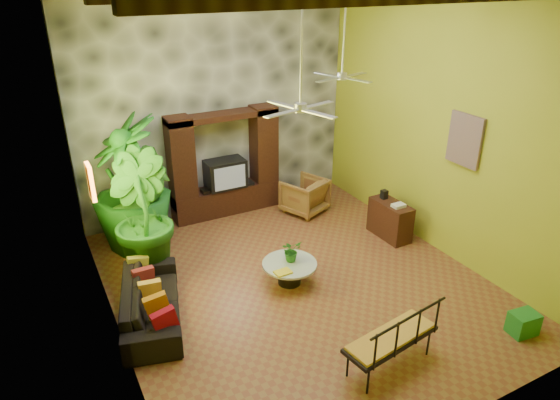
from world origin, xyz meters
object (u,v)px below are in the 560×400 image
green_bin (523,323)px  wicker_armchair (305,196)px  ceiling_fan_back (343,65)px  iron_bench (395,337)px  sofa (151,301)px  entertainment_center (225,171)px  coffee_table (289,270)px  tall_plant_a (146,194)px  side_console (390,220)px  tall_plant_c (131,184)px  ceiling_fan_front (301,93)px  tall_plant_b (140,216)px

green_bin → wicker_armchair: bearing=98.7°
ceiling_fan_back → iron_bench: 4.86m
sofa → wicker_armchair: 4.54m
entertainment_center → coffee_table: (-0.12, -3.12, -0.71)m
tall_plant_a → side_console: size_ratio=2.40×
sofa → tall_plant_c: 2.60m
tall_plant_a → sofa: bearing=-104.6°
wicker_armchair → ceiling_fan_front: bearing=35.5°
entertainment_center → side_console: (2.48, -2.62, -0.59)m
ceiling_fan_front → tall_plant_b: 3.59m
wicker_armchair → side_console: wicker_armchair is taller
wicker_armchair → side_console: (0.94, -1.79, -0.02)m
entertainment_center → green_bin: (2.31, -5.91, -0.79)m
ceiling_fan_front → ceiling_fan_back: same height
ceiling_fan_front → side_console: bearing=19.0°
tall_plant_c → green_bin: tall_plant_c is taller
sofa → iron_bench: 3.68m
tall_plant_b → tall_plant_c: 1.06m
tall_plant_b → iron_bench: (2.34, -3.95, -0.58)m
tall_plant_b → iron_bench: size_ratio=1.55×
coffee_table → sofa: bearing=176.1°
iron_bench → side_console: size_ratio=1.56×
entertainment_center → ceiling_fan_back: bearing=-50.4°
tall_plant_c → iron_bench: size_ratio=1.79×
ceiling_fan_front → green_bin: bearing=-43.4°
ceiling_fan_front → tall_plant_a: (-1.69, 2.81, -2.29)m
side_console → sofa: bearing=-177.1°
sofa → iron_bench: size_ratio=1.46×
coffee_table → wicker_armchair: bearing=54.2°
coffee_table → green_bin: bearing=-48.9°
iron_bench → side_console: 3.79m
tall_plant_b → green_bin: tall_plant_b is taller
wicker_armchair → ceiling_fan_back: bearing=71.4°
tall_plant_a → ceiling_fan_back: bearing=-19.2°
ceiling_fan_front → entertainment_center: bearing=86.8°
wicker_armchair → tall_plant_c: 3.77m
tall_plant_a → tall_plant_c: (-0.23, 0.14, 0.19)m
green_bin → ceiling_fan_front: bearing=136.6°
sofa → iron_bench: bearing=-120.7°
ceiling_fan_front → coffee_table: ceiling_fan_front is taller
ceiling_fan_front → tall_plant_c: 4.10m
tall_plant_c → side_console: (4.59, -2.03, -0.93)m
tall_plant_b → green_bin: (4.54, -4.29, -0.95)m
ceiling_fan_front → wicker_armchair: (1.74, 2.71, -3.01)m
tall_plant_c → side_console: size_ratio=2.80×
entertainment_center → iron_bench: bearing=-88.8°
sofa → tall_plant_c: size_ratio=0.82×
wicker_armchair → iron_bench: bearing=51.5°
coffee_table → entertainment_center: bearing=87.8°
ceiling_fan_back → iron_bench: bearing=-112.2°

